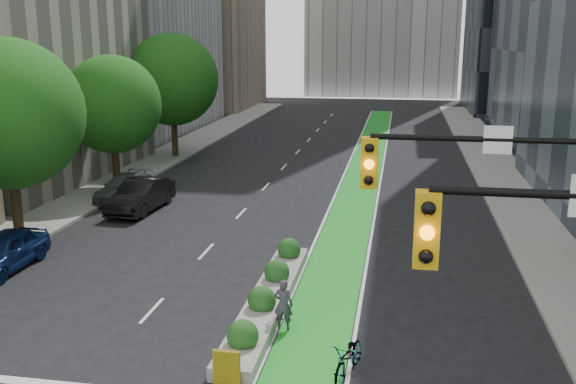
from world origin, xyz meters
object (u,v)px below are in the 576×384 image
at_px(bicycle, 349,357).
at_px(parked_car_left_near, 4,251).
at_px(parked_car_left_far, 124,188).
at_px(median_planter, 269,295).
at_px(parked_car_left_mid, 141,195).
at_px(cyclist, 283,305).

bearing_deg(bicycle, parked_car_left_near, 171.40).
distance_m(parked_car_left_near, parked_car_left_far, 11.06).
relative_size(median_planter, parked_car_left_near, 2.35).
bearing_deg(parked_car_left_mid, parked_car_left_far, 135.45).
height_order(parked_car_left_mid, parked_car_left_far, parked_car_left_mid).
height_order(bicycle, parked_car_left_near, parked_car_left_near).
xyz_separation_m(median_planter, parked_car_left_near, (-10.70, 1.58, 0.37)).
relative_size(median_planter, parked_car_left_far, 2.23).
distance_m(median_planter, parked_car_left_far, 16.57).
distance_m(cyclist, parked_car_left_mid, 15.60).
bearing_deg(parked_car_left_mid, parked_car_left_near, -97.76).
xyz_separation_m(parked_car_left_near, parked_car_left_mid, (1.82, 9.02, 0.07)).
xyz_separation_m(bicycle, parked_car_left_far, (-13.70, 16.68, 0.14)).
bearing_deg(parked_car_left_far, cyclist, -46.74).
height_order(bicycle, parked_car_left_far, parked_car_left_far).
relative_size(median_planter, parked_car_left_mid, 2.07).
bearing_deg(parked_car_left_near, cyclist, -15.17).
bearing_deg(cyclist, parked_car_left_far, -46.86).
height_order(median_planter, parked_car_left_mid, parked_car_left_mid).
height_order(cyclist, parked_car_left_near, cyclist).
xyz_separation_m(median_planter, parked_car_left_far, (-10.70, 12.65, 0.30)).
relative_size(parked_car_left_near, parked_car_left_far, 0.95).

